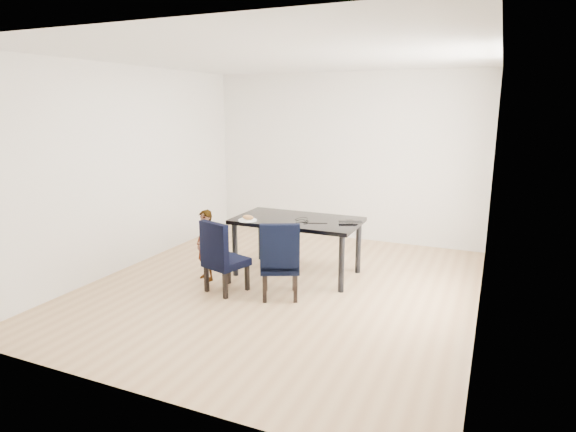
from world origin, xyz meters
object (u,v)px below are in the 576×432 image
at_px(chair_left, 226,256).
at_px(laptop, 350,222).
at_px(chair_right, 280,259).
at_px(child, 206,245).
at_px(plate, 248,220).
at_px(dining_table, 297,247).

distance_m(chair_left, laptop, 1.59).
bearing_deg(chair_left, chair_right, 26.38).
bearing_deg(chair_right, chair_left, 164.14).
distance_m(child, laptop, 1.84).
xyz_separation_m(chair_left, plate, (0.01, 0.53, 0.32)).
bearing_deg(child, chair_right, 17.84).
distance_m(chair_left, plate, 0.62).
bearing_deg(chair_left, child, 169.40).
bearing_deg(plate, chair_left, -90.77).
height_order(chair_left, child, child).
bearing_deg(dining_table, laptop, 6.32).
bearing_deg(chair_left, plate, 106.66).
bearing_deg(laptop, chair_right, 32.98).
relative_size(chair_left, laptop, 3.02).
height_order(chair_left, chair_right, chair_right).
relative_size(chair_right, laptop, 3.15).
distance_m(dining_table, child, 1.18).
bearing_deg(laptop, chair_left, 14.82).
distance_m(plate, laptop, 1.29).
xyz_separation_m(chair_right, child, (-1.09, 0.13, -0.00)).
height_order(dining_table, chair_left, chair_left).
xyz_separation_m(child, plate, (0.44, 0.30, 0.30)).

